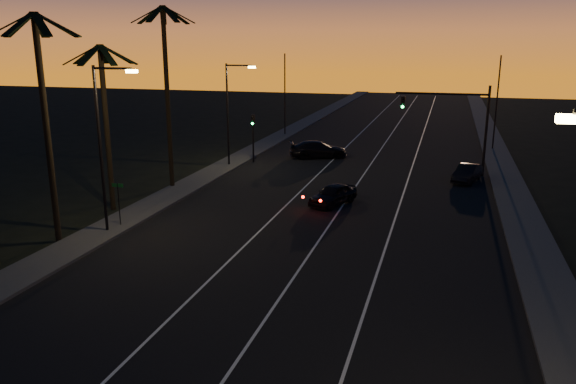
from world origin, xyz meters
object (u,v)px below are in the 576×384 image
(lead_car, at_px, (333,194))
(right_car, at_px, (467,173))
(cross_car, at_px, (318,149))
(signal_mast, at_px, (455,114))

(lead_car, xyz_separation_m, right_car, (8.45, 8.84, -0.02))
(right_car, xyz_separation_m, cross_car, (-12.81, 5.89, 0.12))
(lead_car, height_order, cross_car, cross_car)
(right_car, height_order, cross_car, cross_car)
(signal_mast, distance_m, cross_car, 12.85)
(right_car, distance_m, cross_car, 14.10)
(right_car, relative_size, cross_car, 0.73)
(signal_mast, relative_size, right_car, 1.72)
(lead_car, distance_m, right_car, 12.23)
(signal_mast, relative_size, lead_car, 1.55)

